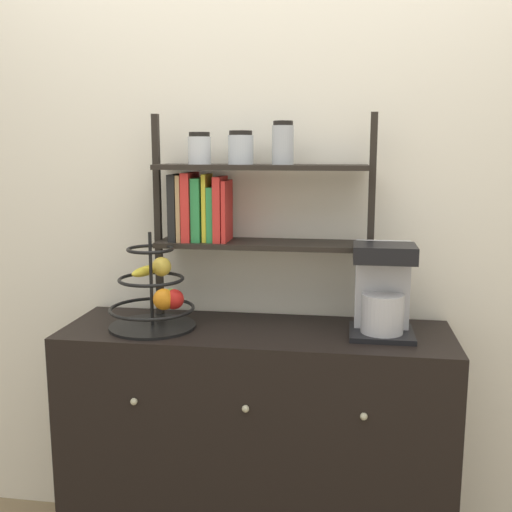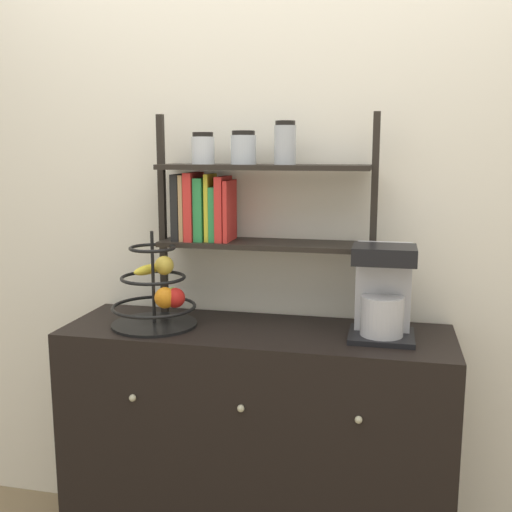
{
  "view_description": "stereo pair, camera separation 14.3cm",
  "coord_description": "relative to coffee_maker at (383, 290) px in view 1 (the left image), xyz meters",
  "views": [
    {
      "loc": [
        0.31,
        -1.8,
        1.53
      ],
      "look_at": [
        0.0,
        0.22,
        1.17
      ],
      "focal_mm": 42.0,
      "sensor_mm": 36.0,
      "label": 1
    },
    {
      "loc": [
        0.45,
        -1.77,
        1.53
      ],
      "look_at": [
        0.0,
        0.22,
        1.17
      ],
      "focal_mm": 42.0,
      "sensor_mm": 36.0,
      "label": 2
    }
  ],
  "objects": [
    {
      "name": "fruit_stand",
      "position": [
        -0.79,
        -0.04,
        -0.04
      ],
      "size": [
        0.31,
        0.31,
        0.34
      ],
      "color": "black",
      "rests_on": "sideboard"
    },
    {
      "name": "sideboard",
      "position": [
        -0.44,
        -0.01,
        -0.61
      ],
      "size": [
        1.37,
        0.45,
        0.91
      ],
      "color": "black",
      "rests_on": "ground_plane"
    },
    {
      "name": "shelf_hutch",
      "position": [
        -0.54,
        0.11,
        0.3
      ],
      "size": [
        0.81,
        0.2,
        0.75
      ],
      "color": "black",
      "rests_on": "sideboard"
    },
    {
      "name": "wall_back",
      "position": [
        -0.44,
        0.25,
        0.24
      ],
      "size": [
        7.0,
        0.05,
        2.6
      ],
      "primitive_type": "cube",
      "color": "silver",
      "rests_on": "ground_plane"
    },
    {
      "name": "coffee_maker",
      "position": [
        0.0,
        0.0,
        0.0
      ],
      "size": [
        0.22,
        0.2,
        0.32
      ],
      "color": "black",
      "rests_on": "sideboard"
    }
  ]
}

